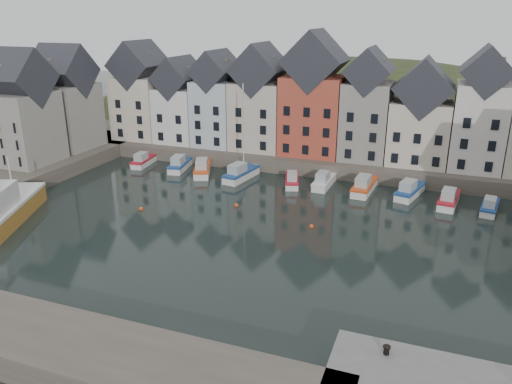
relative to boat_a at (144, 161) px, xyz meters
The scene contains 18 objects.
ground 30.56m from the boat_a, 38.67° to the right, with size 260.00×260.00×0.00m, color black.
far_quay 26.23m from the boat_a, 24.57° to the left, with size 90.00×16.00×2.00m, color #4D473B.
hillside 47.74m from the boat_a, 57.10° to the left, with size 153.60×70.40×64.00m.
far_terrace 29.65m from the boat_a, 18.21° to the left, with size 72.37×8.16×17.78m.
left_terrace 15.68m from the boat_a, 155.28° to the right, with size 7.65×17.00×15.69m.
mooring_buoys 24.16m from the boat_a, 34.72° to the right, with size 20.50×5.50×0.50m.
boat_a is the anchor object (origin of this frame).
boat_b 6.30m from the boat_a, ahead, with size 3.15×6.74×2.49m.
boat_c 10.41m from the boat_a, ahead, with size 4.59×7.11×2.62m.
boat_d 16.46m from the boat_a, ahead, with size 3.19×7.19×13.27m.
boat_e 23.81m from the boat_a, ahead, with size 3.29×5.91×2.17m.
boat_f 27.93m from the boat_a, ahead, with size 2.08×6.25×2.38m.
boat_g 33.29m from the boat_a, ahead, with size 2.58×6.98×2.63m.
boat_h 38.89m from the boat_a, ahead, with size 3.55×6.83×2.51m.
boat_i 43.55m from the boat_a, ahead, with size 2.72×6.57×2.45m.
boat_j 48.06m from the boat_a, ahead, with size 2.53×5.64×2.09m.
large_vessel 24.77m from the boat_a, 94.27° to the right, with size 8.78×14.16×7.17m.
mooring_bollard 53.59m from the boat_a, 41.64° to the right, with size 0.48×0.48×0.56m.
Camera 1 is at (17.60, -43.09, 21.61)m, focal length 35.00 mm.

